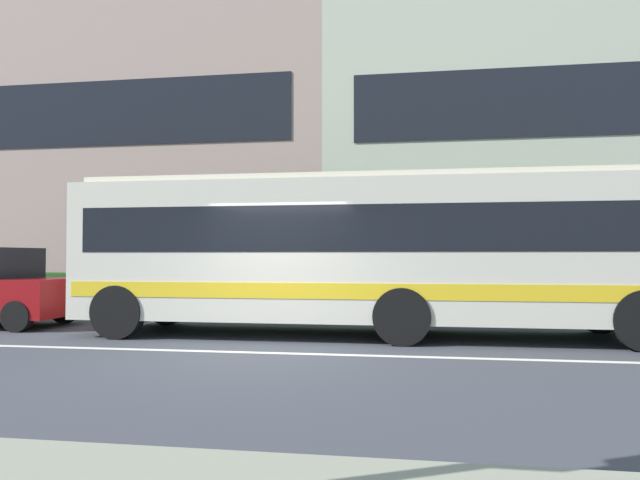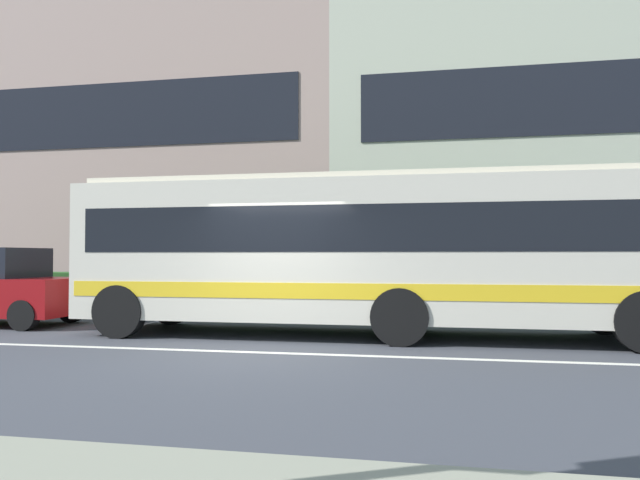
# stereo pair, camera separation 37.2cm
# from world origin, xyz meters

# --- Properties ---
(ground_plane) EXTENTS (160.00, 160.00, 0.00)m
(ground_plane) POSITION_xyz_m (0.00, 0.00, 0.00)
(ground_plane) COLOR #3B3E46
(lane_centre_line) EXTENTS (60.00, 0.16, 0.01)m
(lane_centre_line) POSITION_xyz_m (0.00, 0.00, 0.00)
(lane_centre_line) COLOR silver
(lane_centre_line) RESTS_ON ground_plane
(hedge_row_far) EXTENTS (21.78, 1.10, 1.09)m
(hedge_row_far) POSITION_xyz_m (-1.75, 5.81, 0.55)
(hedge_row_far) COLOR #265221
(hedge_row_far) RESTS_ON ground_plane
(apartment_block_left) EXTENTS (24.78, 10.45, 10.92)m
(apartment_block_left) POSITION_xyz_m (-12.80, 14.12, 5.46)
(apartment_block_left) COLOR tan
(apartment_block_left) RESTS_ON ground_plane
(transit_bus) EXTENTS (11.17, 2.55, 3.06)m
(transit_bus) POSITION_xyz_m (1.50, 2.25, 1.69)
(transit_bus) COLOR beige
(transit_bus) RESTS_ON ground_plane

